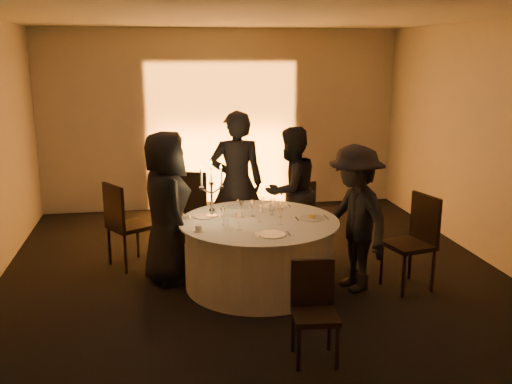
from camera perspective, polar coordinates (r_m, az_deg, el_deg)
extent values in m
plane|color=black|center=(6.66, 0.30, -9.21)|extent=(7.00, 7.00, 0.00)
plane|color=silver|center=(6.15, 0.34, 17.49)|extent=(7.00, 7.00, 0.00)
plane|color=#B3ADA6|center=(9.66, -3.42, 7.20)|extent=(7.00, 0.00, 7.00)
plane|color=#B3ADA6|center=(2.97, 12.57, -8.32)|extent=(7.00, 0.00, 7.00)
plane|color=#B3ADA6|center=(7.38, 23.97, 3.99)|extent=(0.00, 7.00, 7.00)
cube|color=black|center=(9.64, -3.09, -1.59)|extent=(0.25, 0.12, 0.10)
cylinder|color=black|center=(6.66, 0.30, -9.10)|extent=(0.60, 0.60, 0.03)
cylinder|color=black|center=(6.52, 0.31, -6.18)|extent=(0.20, 0.20, 0.75)
cylinder|color=silver|center=(6.52, 0.31, -6.18)|extent=(1.68, 1.68, 0.75)
cylinder|color=silver|center=(6.40, 0.31, -2.94)|extent=(1.80, 1.80, 0.02)
cube|color=black|center=(7.24, -12.43, -3.35)|extent=(0.64, 0.64, 0.05)
cube|color=black|center=(7.06, -14.05, -1.42)|extent=(0.28, 0.42, 0.53)
cylinder|color=black|center=(7.24, -10.17, -5.39)|extent=(0.04, 0.04, 0.50)
cylinder|color=black|center=(7.57, -11.75, -4.62)|extent=(0.04, 0.04, 0.50)
cylinder|color=black|center=(7.06, -12.96, -6.05)|extent=(0.04, 0.04, 0.50)
cylinder|color=black|center=(7.40, -14.44, -5.21)|extent=(0.04, 0.04, 0.50)
cube|color=black|center=(8.04, -6.14, -1.49)|extent=(0.58, 0.58, 0.05)
cube|color=black|center=(7.77, -6.60, 0.12)|extent=(0.44, 0.19, 0.52)
cylinder|color=black|center=(8.24, -4.42, -2.91)|extent=(0.04, 0.04, 0.49)
cylinder|color=black|center=(8.34, -7.02, -2.76)|extent=(0.04, 0.04, 0.49)
cylinder|color=black|center=(7.88, -5.11, -3.71)|extent=(0.04, 0.04, 0.49)
cylinder|color=black|center=(7.98, -7.82, -3.54)|extent=(0.04, 0.04, 0.49)
cube|color=black|center=(8.09, 4.07, -1.97)|extent=(0.51, 0.51, 0.05)
cube|color=black|center=(7.91, 4.93, -0.61)|extent=(0.35, 0.21, 0.43)
cylinder|color=black|center=(8.37, 4.13, -2.93)|extent=(0.04, 0.04, 0.40)
cylinder|color=black|center=(8.17, 2.46, -3.34)|extent=(0.04, 0.04, 0.40)
cylinder|color=black|center=(8.15, 5.65, -3.44)|extent=(0.04, 0.04, 0.40)
cylinder|color=black|center=(7.94, 3.97, -3.87)|extent=(0.04, 0.04, 0.40)
cube|color=black|center=(6.61, 14.99, -5.15)|extent=(0.56, 0.56, 0.05)
cube|color=black|center=(6.65, 16.58, -2.52)|extent=(0.15, 0.46, 0.53)
cylinder|color=black|center=(6.73, 12.44, -7.02)|extent=(0.04, 0.04, 0.50)
cylinder|color=black|center=(6.43, 14.53, -8.13)|extent=(0.04, 0.04, 0.50)
cylinder|color=black|center=(6.96, 15.14, -6.47)|extent=(0.04, 0.04, 0.50)
cylinder|color=black|center=(6.67, 17.28, -7.51)|extent=(0.04, 0.04, 0.50)
cube|color=black|center=(5.00, 5.93, -12.24)|extent=(0.41, 0.41, 0.05)
cube|color=black|center=(5.06, 5.66, -9.01)|extent=(0.38, 0.08, 0.43)
cylinder|color=black|center=(4.93, 4.28, -15.37)|extent=(0.04, 0.04, 0.41)
cylinder|color=black|center=(4.99, 8.10, -15.14)|extent=(0.04, 0.04, 0.41)
cylinder|color=black|center=(5.21, 3.75, -13.65)|extent=(0.04, 0.04, 0.41)
cylinder|color=black|center=(5.27, 7.35, -13.45)|extent=(0.04, 0.04, 0.41)
imported|color=black|center=(6.56, -8.97, -1.59)|extent=(0.78, 0.98, 1.76)
imported|color=black|center=(7.40, -1.95, 0.86)|extent=(0.73, 0.51, 1.90)
imported|color=black|center=(7.49, 3.51, 0.15)|extent=(1.03, 0.96, 1.68)
imported|color=black|center=(6.38, 9.84, -2.64)|extent=(0.87, 1.18, 1.64)
cylinder|color=white|center=(6.56, -5.15, -2.45)|extent=(0.25, 0.25, 0.01)
cube|color=silver|center=(6.54, -6.63, -2.52)|extent=(0.01, 0.17, 0.01)
cube|color=silver|center=(6.57, -3.67, -2.39)|extent=(0.02, 0.17, 0.01)
cylinder|color=white|center=(6.91, -1.85, -1.53)|extent=(0.26, 0.26, 0.01)
cube|color=silver|center=(6.89, -3.25, -1.60)|extent=(0.02, 0.17, 0.01)
cube|color=silver|center=(6.94, -0.46, -1.48)|extent=(0.01, 0.17, 0.01)
cylinder|color=white|center=(6.98, 1.95, -1.39)|extent=(0.28, 0.28, 0.01)
cube|color=silver|center=(6.95, 0.57, -1.46)|extent=(0.02, 0.17, 0.01)
cube|color=silver|center=(7.01, 3.30, -1.34)|extent=(0.02, 0.17, 0.01)
cylinder|color=white|center=(6.49, 5.60, -2.62)|extent=(0.27, 0.27, 0.01)
cube|color=silver|center=(6.45, 4.14, -2.71)|extent=(0.02, 0.17, 0.01)
cube|color=silver|center=(6.54, 7.04, -2.55)|extent=(0.01, 0.17, 0.01)
sphere|color=yellow|center=(6.48, 5.61, -2.27)|extent=(0.07, 0.07, 0.07)
cylinder|color=white|center=(5.90, 1.68, -4.26)|extent=(0.29, 0.29, 0.01)
cube|color=silver|center=(5.87, 0.05, -4.36)|extent=(0.02, 0.17, 0.01)
cube|color=silver|center=(5.93, 3.29, -4.17)|extent=(0.02, 0.17, 0.01)
cylinder|color=white|center=(6.05, -5.76, -3.88)|extent=(0.11, 0.11, 0.01)
cylinder|color=white|center=(6.04, -5.77, -3.58)|extent=(0.07, 0.07, 0.06)
cylinder|color=silver|center=(6.56, -4.42, -2.40)|extent=(0.13, 0.13, 0.02)
sphere|color=silver|center=(6.54, -4.43, -1.88)|extent=(0.07, 0.07, 0.07)
cylinder|color=silver|center=(6.51, -4.45, -0.75)|extent=(0.03, 0.03, 0.35)
cylinder|color=silver|center=(6.46, -4.48, 0.87)|extent=(0.06, 0.06, 0.03)
cylinder|color=white|center=(6.44, -4.50, 1.89)|extent=(0.02, 0.02, 0.22)
cone|color=#FFAF2D|center=(6.41, -4.53, 3.05)|extent=(0.02, 0.02, 0.04)
cylinder|color=silver|center=(6.48, -4.97, 0.10)|extent=(0.13, 0.02, 0.08)
cylinder|color=silver|center=(6.46, -5.47, 0.39)|extent=(0.05, 0.05, 0.03)
cylinder|color=white|center=(6.44, -5.49, 1.41)|extent=(0.02, 0.02, 0.22)
cone|color=#FFAF2D|center=(6.41, -5.52, 2.57)|extent=(0.02, 0.02, 0.04)
cylinder|color=silver|center=(6.49, -3.98, 0.14)|extent=(0.13, 0.02, 0.08)
cylinder|color=silver|center=(6.48, -3.49, 0.47)|extent=(0.05, 0.05, 0.03)
cylinder|color=white|center=(6.46, -3.50, 1.49)|extent=(0.02, 0.02, 0.22)
cone|color=#FFAF2D|center=(6.43, -3.52, 2.64)|extent=(0.02, 0.02, 0.04)
cylinder|color=silver|center=(6.24, 2.47, -3.28)|extent=(0.06, 0.06, 0.01)
cylinder|color=silver|center=(6.23, 2.48, -2.82)|extent=(0.01, 0.01, 0.10)
cone|color=silver|center=(6.20, 2.49, -2.02)|extent=(0.07, 0.07, 0.09)
cylinder|color=silver|center=(6.05, -1.70, -3.81)|extent=(0.06, 0.06, 0.01)
cylinder|color=silver|center=(6.04, -1.70, -3.34)|extent=(0.01, 0.01, 0.10)
cone|color=silver|center=(6.01, -1.71, -2.52)|extent=(0.07, 0.07, 0.09)
cylinder|color=silver|center=(6.52, -1.46, -2.51)|extent=(0.06, 0.06, 0.01)
cylinder|color=silver|center=(6.51, -1.46, -2.08)|extent=(0.01, 0.01, 0.10)
cone|color=silver|center=(6.48, -1.47, -1.31)|extent=(0.07, 0.07, 0.09)
cylinder|color=silver|center=(6.62, 1.66, -2.27)|extent=(0.06, 0.06, 0.01)
cylinder|color=silver|center=(6.61, 1.66, -1.83)|extent=(0.01, 0.01, 0.10)
cone|color=silver|center=(6.58, 1.66, -1.08)|extent=(0.07, 0.07, 0.09)
cylinder|color=silver|center=(6.72, 0.61, -2.02)|extent=(0.06, 0.06, 0.01)
cylinder|color=silver|center=(6.71, 0.61, -1.59)|extent=(0.01, 0.01, 0.10)
cone|color=silver|center=(6.68, 0.61, -0.84)|extent=(0.07, 0.07, 0.09)
cylinder|color=silver|center=(6.34, 0.45, -2.99)|extent=(0.06, 0.06, 0.01)
cylinder|color=silver|center=(6.33, 0.45, -2.54)|extent=(0.01, 0.01, 0.10)
cone|color=silver|center=(6.30, 0.46, -1.75)|extent=(0.07, 0.07, 0.09)
cylinder|color=silver|center=(6.26, -3.33, -3.25)|extent=(0.06, 0.06, 0.01)
cylinder|color=silver|center=(6.24, -3.33, -2.79)|extent=(0.01, 0.01, 0.10)
cone|color=silver|center=(6.22, -3.34, -1.99)|extent=(0.07, 0.07, 0.09)
cylinder|color=silver|center=(6.56, -0.34, -2.41)|extent=(0.06, 0.06, 0.01)
cylinder|color=silver|center=(6.55, -0.34, -1.97)|extent=(0.01, 0.01, 0.10)
cone|color=silver|center=(6.52, -0.34, -1.21)|extent=(0.07, 0.07, 0.09)
cylinder|color=silver|center=(6.53, 2.43, -2.49)|extent=(0.06, 0.06, 0.01)
cylinder|color=silver|center=(6.52, 2.43, -2.05)|extent=(0.01, 0.01, 0.10)
cone|color=silver|center=(6.50, 2.44, -1.29)|extent=(0.07, 0.07, 0.09)
cylinder|color=silver|center=(6.15, -3.05, -3.13)|extent=(0.07, 0.07, 0.09)
cylinder|color=silver|center=(6.76, 1.62, -1.56)|extent=(0.07, 0.07, 0.09)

